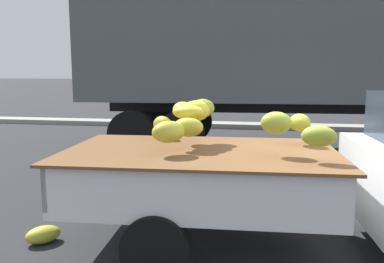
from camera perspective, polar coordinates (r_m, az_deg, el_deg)
ground at (r=4.76m, az=20.08°, el=-15.57°), size 220.00×220.00×0.00m
curb_strip at (r=13.76m, az=13.43°, el=0.73°), size 80.00×0.80×0.16m
semi_trailer at (r=9.89m, az=20.47°, el=11.74°), size 12.13×3.25×3.95m
fallen_banana_bunch_near_tailgate at (r=4.86m, az=-20.85°, el=-13.85°), size 0.44×0.44×0.19m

